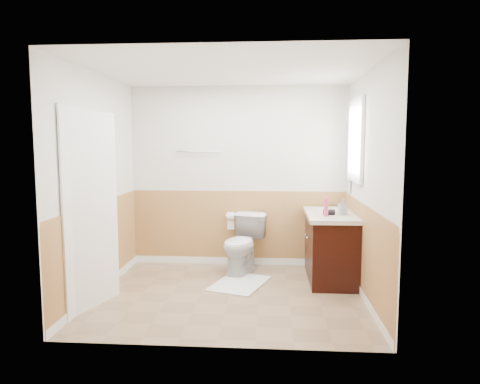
# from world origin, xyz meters

# --- Properties ---
(floor) EXTENTS (3.00, 3.00, 0.00)m
(floor) POSITION_xyz_m (0.00, 0.00, 0.00)
(floor) COLOR #8C7051
(floor) RESTS_ON ground
(ceiling) EXTENTS (3.00, 3.00, 0.00)m
(ceiling) POSITION_xyz_m (0.00, 0.00, 2.50)
(ceiling) COLOR white
(ceiling) RESTS_ON floor
(wall_back) EXTENTS (3.00, 0.00, 3.00)m
(wall_back) POSITION_xyz_m (0.00, 1.30, 1.25)
(wall_back) COLOR silver
(wall_back) RESTS_ON floor
(wall_front) EXTENTS (3.00, 0.00, 3.00)m
(wall_front) POSITION_xyz_m (0.00, -1.30, 1.25)
(wall_front) COLOR silver
(wall_front) RESTS_ON floor
(wall_left) EXTENTS (0.00, 3.00, 3.00)m
(wall_left) POSITION_xyz_m (-1.50, 0.00, 1.25)
(wall_left) COLOR silver
(wall_left) RESTS_ON floor
(wall_right) EXTENTS (0.00, 3.00, 3.00)m
(wall_right) POSITION_xyz_m (1.50, 0.00, 1.25)
(wall_right) COLOR silver
(wall_right) RESTS_ON floor
(wainscot_back) EXTENTS (3.00, 0.00, 3.00)m
(wainscot_back) POSITION_xyz_m (0.00, 1.29, 0.50)
(wainscot_back) COLOR tan
(wainscot_back) RESTS_ON floor
(wainscot_front) EXTENTS (3.00, 0.00, 3.00)m
(wainscot_front) POSITION_xyz_m (0.00, -1.29, 0.50)
(wainscot_front) COLOR tan
(wainscot_front) RESTS_ON floor
(wainscot_left) EXTENTS (0.00, 2.60, 2.60)m
(wainscot_left) POSITION_xyz_m (-1.49, 0.00, 0.50)
(wainscot_left) COLOR tan
(wainscot_left) RESTS_ON floor
(wainscot_right) EXTENTS (0.00, 2.60, 2.60)m
(wainscot_right) POSITION_xyz_m (1.49, 0.00, 0.50)
(wainscot_right) COLOR tan
(wainscot_right) RESTS_ON floor
(toilet) EXTENTS (0.65, 0.85, 0.77)m
(toilet) POSITION_xyz_m (0.09, 0.88, 0.39)
(toilet) COLOR silver
(toilet) RESTS_ON floor
(bath_mat) EXTENTS (0.78, 0.93, 0.02)m
(bath_mat) POSITION_xyz_m (0.09, 0.38, 0.01)
(bath_mat) COLOR white
(bath_mat) RESTS_ON floor
(vanity_cabinet) EXTENTS (0.55, 1.10, 0.80)m
(vanity_cabinet) POSITION_xyz_m (1.21, 0.67, 0.40)
(vanity_cabinet) COLOR black
(vanity_cabinet) RESTS_ON floor
(vanity_knob_left) EXTENTS (0.03, 0.03, 0.03)m
(vanity_knob_left) POSITION_xyz_m (0.91, 0.57, 0.55)
(vanity_knob_left) COLOR silver
(vanity_knob_left) RESTS_ON vanity_cabinet
(vanity_knob_right) EXTENTS (0.03, 0.03, 0.03)m
(vanity_knob_right) POSITION_xyz_m (0.91, 0.77, 0.55)
(vanity_knob_right) COLOR #B3B4BA
(vanity_knob_right) RESTS_ON vanity_cabinet
(countertop) EXTENTS (0.60, 1.15, 0.05)m
(countertop) POSITION_xyz_m (1.20, 0.67, 0.83)
(countertop) COLOR beige
(countertop) RESTS_ON vanity_cabinet
(sink_basin) EXTENTS (0.36, 0.36, 0.02)m
(sink_basin) POSITION_xyz_m (1.21, 0.82, 0.86)
(sink_basin) COLOR white
(sink_basin) RESTS_ON countertop
(faucet) EXTENTS (0.02, 0.02, 0.14)m
(faucet) POSITION_xyz_m (1.39, 0.82, 0.92)
(faucet) COLOR silver
(faucet) RESTS_ON countertop
(lotion_bottle) EXTENTS (0.05, 0.05, 0.22)m
(lotion_bottle) POSITION_xyz_m (1.11, 0.39, 0.96)
(lotion_bottle) COLOR #D23662
(lotion_bottle) RESTS_ON countertop
(soap_dispenser) EXTENTS (0.11, 0.11, 0.20)m
(soap_dispenser) POSITION_xyz_m (1.33, 0.54, 0.95)
(soap_dispenser) COLOR gray
(soap_dispenser) RESTS_ON countertop
(hair_dryer_body) EXTENTS (0.14, 0.07, 0.07)m
(hair_dryer_body) POSITION_xyz_m (1.16, 0.51, 0.89)
(hair_dryer_body) COLOR black
(hair_dryer_body) RESTS_ON countertop
(hair_dryer_handle) EXTENTS (0.03, 0.03, 0.07)m
(hair_dryer_handle) POSITION_xyz_m (1.13, 0.61, 0.86)
(hair_dryer_handle) COLOR black
(hair_dryer_handle) RESTS_ON countertop
(mirror_panel) EXTENTS (0.02, 0.35, 0.90)m
(mirror_panel) POSITION_xyz_m (1.48, 1.10, 1.55)
(mirror_panel) COLOR silver
(mirror_panel) RESTS_ON wall_right
(window_frame) EXTENTS (0.04, 0.80, 1.00)m
(window_frame) POSITION_xyz_m (1.47, 0.59, 1.75)
(window_frame) COLOR white
(window_frame) RESTS_ON wall_right
(window_glass) EXTENTS (0.01, 0.70, 0.90)m
(window_glass) POSITION_xyz_m (1.49, 0.59, 1.75)
(window_glass) COLOR white
(window_glass) RESTS_ON wall_right
(door) EXTENTS (0.29, 0.78, 2.04)m
(door) POSITION_xyz_m (-1.40, -0.45, 1.02)
(door) COLOR white
(door) RESTS_ON wall_left
(door_frame) EXTENTS (0.02, 0.92, 2.10)m
(door_frame) POSITION_xyz_m (-1.48, -0.45, 1.03)
(door_frame) COLOR white
(door_frame) RESTS_ON wall_left
(door_knob) EXTENTS (0.06, 0.06, 0.06)m
(door_knob) POSITION_xyz_m (-1.34, -0.12, 0.95)
(door_knob) COLOR silver
(door_knob) RESTS_ON door
(towel_bar) EXTENTS (0.62, 0.02, 0.02)m
(towel_bar) POSITION_xyz_m (-0.55, 1.25, 1.60)
(towel_bar) COLOR silver
(towel_bar) RESTS_ON wall_back
(tp_holder_bar) EXTENTS (0.14, 0.02, 0.02)m
(tp_holder_bar) POSITION_xyz_m (-0.10, 1.23, 0.70)
(tp_holder_bar) COLOR silver
(tp_holder_bar) RESTS_ON wall_back
(tp_roll) EXTENTS (0.10, 0.11, 0.11)m
(tp_roll) POSITION_xyz_m (-0.10, 1.23, 0.70)
(tp_roll) COLOR white
(tp_roll) RESTS_ON tp_holder_bar
(tp_sheet) EXTENTS (0.10, 0.01, 0.16)m
(tp_sheet) POSITION_xyz_m (-0.10, 1.23, 0.59)
(tp_sheet) COLOR white
(tp_sheet) RESTS_ON tp_roll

